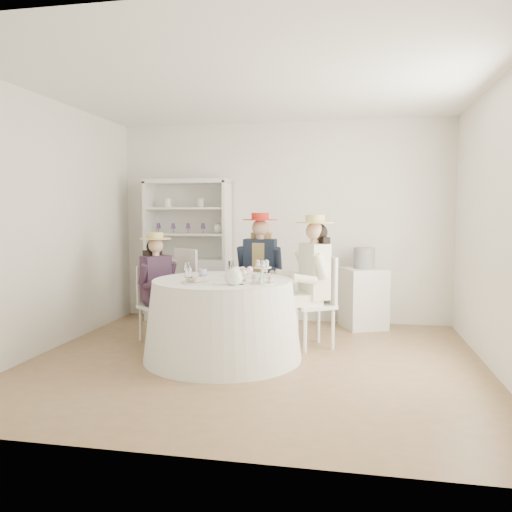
# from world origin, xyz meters

# --- Properties ---
(ground) EXTENTS (4.50, 4.50, 0.00)m
(ground) POSITION_xyz_m (0.00, 0.00, 0.00)
(ground) COLOR brown
(ground) RESTS_ON ground
(ceiling) EXTENTS (4.50, 4.50, 0.00)m
(ceiling) POSITION_xyz_m (0.00, 0.00, 2.70)
(ceiling) COLOR white
(ceiling) RESTS_ON wall_back
(wall_back) EXTENTS (4.50, 0.00, 4.50)m
(wall_back) POSITION_xyz_m (0.00, 2.00, 1.35)
(wall_back) COLOR silver
(wall_back) RESTS_ON ground
(wall_front) EXTENTS (4.50, 0.00, 4.50)m
(wall_front) POSITION_xyz_m (0.00, -2.00, 1.35)
(wall_front) COLOR silver
(wall_front) RESTS_ON ground
(wall_left) EXTENTS (0.00, 4.50, 4.50)m
(wall_left) POSITION_xyz_m (-2.25, 0.00, 1.35)
(wall_left) COLOR silver
(wall_left) RESTS_ON ground
(wall_right) EXTENTS (0.00, 4.50, 4.50)m
(wall_right) POSITION_xyz_m (2.25, 0.00, 1.35)
(wall_right) COLOR silver
(wall_right) RESTS_ON ground
(tea_table) EXTENTS (1.61, 1.61, 0.81)m
(tea_table) POSITION_xyz_m (-0.34, 0.08, 0.40)
(tea_table) COLOR white
(tea_table) RESTS_ON ground
(hutch) EXTENTS (1.31, 0.87, 1.93)m
(hutch) POSITION_xyz_m (-1.26, 1.77, 0.69)
(hutch) COLOR silver
(hutch) RESTS_ON ground
(side_table) EXTENTS (0.65, 0.65, 0.77)m
(side_table) POSITION_xyz_m (1.10, 1.71, 0.39)
(side_table) COLOR silver
(side_table) RESTS_ON ground
(hatbox) EXTENTS (0.31, 0.31, 0.27)m
(hatbox) POSITION_xyz_m (1.10, 1.71, 0.90)
(hatbox) COLOR black
(hatbox) RESTS_ON side_table
(guest_left) EXTENTS (0.54, 0.51, 1.26)m
(guest_left) POSITION_xyz_m (-1.24, 0.57, 0.71)
(guest_left) COLOR silver
(guest_left) RESTS_ON ground
(guest_mid) EXTENTS (0.54, 0.56, 1.48)m
(guest_mid) POSITION_xyz_m (-0.14, 1.09, 0.84)
(guest_mid) COLOR silver
(guest_mid) RESTS_ON ground
(guest_right) EXTENTS (0.62, 0.58, 1.46)m
(guest_right) POSITION_xyz_m (0.52, 0.63, 0.82)
(guest_right) COLOR silver
(guest_right) RESTS_ON ground
(spare_chair) EXTENTS (0.60, 0.60, 1.05)m
(spare_chair) POSITION_xyz_m (-0.97, 1.07, 0.56)
(spare_chair) COLOR silver
(spare_chair) RESTS_ON ground
(teacup_a) EXTENTS (0.10, 0.10, 0.07)m
(teacup_a) POSITION_xyz_m (-0.60, 0.25, 0.85)
(teacup_a) COLOR white
(teacup_a) RESTS_ON tea_table
(teacup_b) EXTENTS (0.07, 0.07, 0.06)m
(teacup_b) POSITION_xyz_m (-0.29, 0.33, 0.84)
(teacup_b) COLOR white
(teacup_b) RESTS_ON tea_table
(teacup_c) EXTENTS (0.08, 0.08, 0.06)m
(teacup_c) POSITION_xyz_m (-0.09, 0.16, 0.84)
(teacup_c) COLOR white
(teacup_c) RESTS_ON tea_table
(flower_bowl) EXTENTS (0.27, 0.27, 0.06)m
(flower_bowl) POSITION_xyz_m (-0.14, 0.03, 0.84)
(flower_bowl) COLOR white
(flower_bowl) RESTS_ON tea_table
(flower_arrangement) EXTENTS (0.17, 0.17, 0.06)m
(flower_arrangement) POSITION_xyz_m (-0.13, 0.08, 0.89)
(flower_arrangement) COLOR pink
(flower_arrangement) RESTS_ON tea_table
(table_teapot) EXTENTS (0.24, 0.17, 0.18)m
(table_teapot) POSITION_xyz_m (-0.13, -0.29, 0.89)
(table_teapot) COLOR white
(table_teapot) RESTS_ON tea_table
(sandwich_plate) EXTENTS (0.27, 0.27, 0.06)m
(sandwich_plate) POSITION_xyz_m (-0.53, -0.23, 0.82)
(sandwich_plate) COLOR white
(sandwich_plate) RESTS_ON tea_table
(cupcake_stand) EXTENTS (0.23, 0.23, 0.22)m
(cupcake_stand) POSITION_xyz_m (0.11, -0.15, 0.89)
(cupcake_stand) COLOR white
(cupcake_stand) RESTS_ON tea_table
(stemware_set) EXTENTS (0.89, 0.86, 0.15)m
(stemware_set) POSITION_xyz_m (-0.34, 0.08, 0.88)
(stemware_set) COLOR white
(stemware_set) RESTS_ON tea_table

